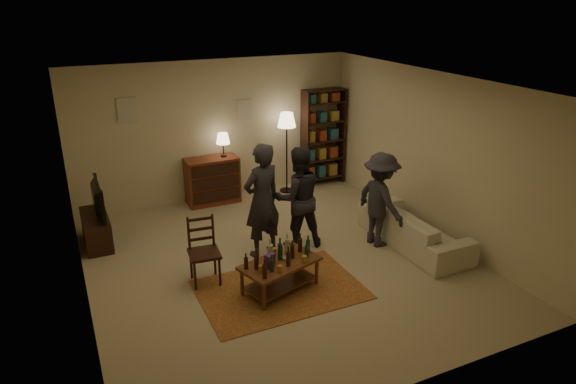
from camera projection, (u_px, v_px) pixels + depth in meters
floor at (279, 261)px, 7.85m from camera, size 6.00×6.00×0.00m
room_shell at (181, 110)px, 9.45m from camera, size 6.00×6.00×6.00m
rug at (280, 289)px, 7.09m from camera, size 2.20×1.50×0.01m
coffee_table at (280, 265)px, 6.95m from camera, size 1.20×0.87×0.78m
dining_chair at (203, 248)px, 7.15m from camera, size 0.47×0.47×0.98m
tv_stand at (96, 222)px, 8.26m from camera, size 0.40×1.00×1.06m
dresser at (213, 179)px, 9.89m from camera, size 1.00×0.50×1.36m
bookshelf at (323, 136)px, 10.70m from camera, size 0.90×0.34×2.02m
floor_lamp at (287, 125)px, 10.11m from camera, size 0.36×0.36×1.64m
sofa at (414, 227)px, 8.26m from camera, size 0.81×2.08×0.61m
person_left at (262, 201)px, 7.76m from camera, size 0.75×0.60×1.80m
person_right at (298, 198)px, 8.06m from camera, size 0.89×0.74×1.66m
person_by_sofa at (380, 200)px, 8.13m from camera, size 0.66×1.04×1.54m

